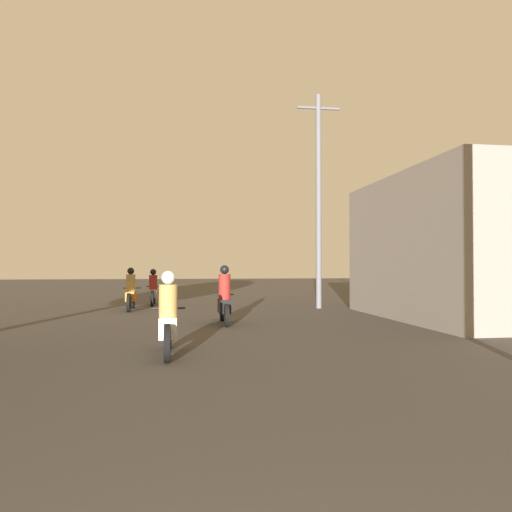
% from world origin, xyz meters
% --- Properties ---
extents(motorcycle_white, '(0.60, 1.94, 1.47)m').
position_xyz_m(motorcycle_white, '(-0.57, 8.44, 0.60)').
color(motorcycle_white, black).
rests_on(motorcycle_white, ground_plane).
extents(motorcycle_black, '(0.60, 1.99, 1.58)m').
position_xyz_m(motorcycle_black, '(0.81, 13.00, 0.63)').
color(motorcycle_black, black).
rests_on(motorcycle_black, ground_plane).
extents(motorcycle_orange, '(0.60, 2.14, 1.50)m').
position_xyz_m(motorcycle_orange, '(-2.07, 17.58, 0.60)').
color(motorcycle_orange, black).
rests_on(motorcycle_orange, ground_plane).
extents(motorcycle_silver, '(0.60, 1.92, 1.44)m').
position_xyz_m(motorcycle_silver, '(-1.42, 19.79, 0.58)').
color(motorcycle_silver, black).
rests_on(motorcycle_silver, ground_plane).
extents(building_right_near, '(4.09, 7.39, 4.20)m').
position_xyz_m(building_right_near, '(7.74, 13.21, 2.10)').
color(building_right_near, gray).
rests_on(building_right_near, ground_plane).
extents(utility_pole_far, '(1.60, 0.20, 7.90)m').
position_xyz_m(utility_pole_far, '(4.68, 17.37, 4.11)').
color(utility_pole_far, slate).
rests_on(utility_pole_far, ground_plane).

